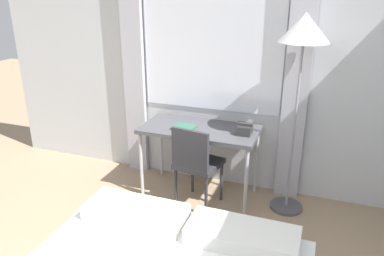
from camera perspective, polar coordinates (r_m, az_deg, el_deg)
name	(u,v)px	position (r m, az deg, el deg)	size (l,w,h in m)	color
wall_back_with_window	(218,62)	(3.92, 3.93, 9.95)	(5.25, 0.13, 2.70)	silver
desk	(200,134)	(3.80, 1.16, -0.87)	(1.18, 0.58, 0.75)	#4C4C51
desk_chair	(196,161)	(3.64, 0.61, -5.07)	(0.46, 0.46, 0.87)	#333338
standing_lamp	(303,42)	(3.40, 16.59, 12.43)	(0.43, 0.43, 1.89)	#4C4C51
telephone	(245,129)	(3.63, 8.05, -0.15)	(0.15, 0.16, 0.11)	#2D2D2D
book	(184,127)	(3.74, -1.21, 0.09)	(0.24, 0.23, 0.02)	#33664C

